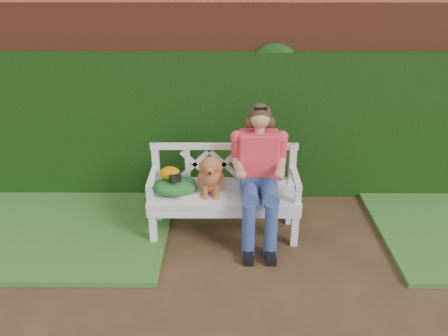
{
  "coord_description": "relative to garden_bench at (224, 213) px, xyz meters",
  "views": [
    {
      "loc": [
        -0.5,
        -3.43,
        2.7
      ],
      "look_at": [
        -0.52,
        0.79,
        0.75
      ],
      "focal_mm": 38.0,
      "sensor_mm": 36.0,
      "label": 1
    }
  ],
  "objects": [
    {
      "name": "seated_woman",
      "position": [
        0.34,
        -0.02,
        0.44
      ],
      "size": [
        0.72,
        0.87,
        1.36
      ],
      "primitive_type": null,
      "rotation": [
        0.0,
        0.0,
        0.21
      ],
      "color": "#FA3245",
      "rests_on": "ground"
    },
    {
      "name": "ground",
      "position": [
        0.52,
        -0.79,
        -0.24
      ],
      "size": [
        60.0,
        60.0,
        0.0
      ],
      "primitive_type": "plane",
      "color": "#372618"
    },
    {
      "name": "brick_wall",
      "position": [
        0.52,
        1.11,
        0.86
      ],
      "size": [
        10.0,
        0.3,
        2.2
      ],
      "primitive_type": "cube",
      "color": "brown",
      "rests_on": "ground"
    },
    {
      "name": "ivy_hedge",
      "position": [
        0.52,
        0.89,
        0.61
      ],
      "size": [
        10.0,
        0.18,
        1.7
      ],
      "primitive_type": "cube",
      "color": "#1D4611",
      "rests_on": "ground"
    },
    {
      "name": "tennis_racket",
      "position": [
        -0.4,
        0.0,
        0.25
      ],
      "size": [
        0.67,
        0.43,
        0.03
      ],
      "primitive_type": null,
      "rotation": [
        0.0,
        0.0,
        0.3
      ],
      "color": "white",
      "rests_on": "garden_bench"
    },
    {
      "name": "green_bag",
      "position": [
        -0.49,
        -0.01,
        0.32
      ],
      "size": [
        0.45,
        0.35,
        0.15
      ],
      "primitive_type": null,
      "rotation": [
        0.0,
        0.0,
        -0.01
      ],
      "color": "#368C2C",
      "rests_on": "garden_bench"
    },
    {
      "name": "baseball_glove",
      "position": [
        -0.53,
        -0.0,
        0.46
      ],
      "size": [
        0.23,
        0.19,
        0.13
      ],
      "primitive_type": "ellipsoid",
      "rotation": [
        0.0,
        0.0,
        0.2
      ],
      "color": "#D47400",
      "rests_on": "green_bag"
    },
    {
      "name": "garden_bench",
      "position": [
        0.0,
        0.0,
        0.0
      ],
      "size": [
        1.61,
        0.69,
        0.48
      ],
      "primitive_type": null,
      "rotation": [
        0.0,
        0.0,
        -0.06
      ],
      "color": "white",
      "rests_on": "ground"
    },
    {
      "name": "grass_left",
      "position": [
        -1.88,
        0.11,
        -0.21
      ],
      "size": [
        2.6,
        2.0,
        0.05
      ],
      "primitive_type": "cube",
      "color": "#335C20",
      "rests_on": "ground"
    },
    {
      "name": "camera_item",
      "position": [
        -0.48,
        -0.03,
        0.43
      ],
      "size": [
        0.14,
        0.11,
        0.08
      ],
      "primitive_type": "cube",
      "rotation": [
        0.0,
        0.0,
        0.23
      ],
      "color": "black",
      "rests_on": "green_bag"
    },
    {
      "name": "dog",
      "position": [
        -0.13,
        0.0,
        0.46
      ],
      "size": [
        0.35,
        0.44,
        0.43
      ],
      "primitive_type": null,
      "rotation": [
        0.0,
        0.0,
        0.17
      ],
      "color": "#AA5324",
      "rests_on": "garden_bench"
    }
  ]
}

